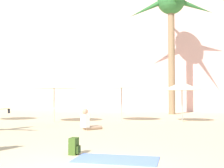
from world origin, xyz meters
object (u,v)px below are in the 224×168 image
object	(u,v)px
cafe_umbrella_3	(54,85)
person_far_right	(88,122)
cafe_umbrella_1	(121,84)
palm_tree_left	(171,10)
beach_towel	(116,160)
cafe_umbrella_5	(182,86)
backpack	(74,146)

from	to	relation	value
cafe_umbrella_3	person_far_right	size ratio (longest dim) A/B	2.79
cafe_umbrella_1	palm_tree_left	bearing A→B (deg)	59.41
beach_towel	cafe_umbrella_1	bearing A→B (deg)	90.06
palm_tree_left	beach_towel	xyz separation A→B (m)	(-4.01, -17.21, -8.49)
cafe_umbrella_5	backpack	bearing A→B (deg)	-115.49
person_far_right	cafe_umbrella_5	bearing A→B (deg)	-0.77
cafe_umbrella_3	backpack	bearing A→B (deg)	-73.24
cafe_umbrella_3	beach_towel	world-z (taller)	cafe_umbrella_3
cafe_umbrella_1	beach_towel	distance (m)	10.64
cafe_umbrella_3	beach_towel	bearing A→B (deg)	-68.46
palm_tree_left	cafe_umbrella_3	bearing A→B (deg)	-135.92
palm_tree_left	cafe_umbrella_5	distance (m)	9.66
palm_tree_left	backpack	distance (m)	19.27
palm_tree_left	beach_towel	size ratio (longest dim) A/B	5.33
beach_towel	cafe_umbrella_5	bearing A→B (deg)	71.13
palm_tree_left	cafe_umbrella_3	distance (m)	12.62
cafe_umbrella_1	cafe_umbrella_3	size ratio (longest dim) A/B	0.94
cafe_umbrella_5	person_far_right	xyz separation A→B (m)	(-4.84, -4.06, -1.72)
cafe_umbrella_1	cafe_umbrella_5	size ratio (longest dim) A/B	1.09
cafe_umbrella_1	backpack	xyz separation A→B (m)	(-1.07, -9.84, -1.97)
beach_towel	person_far_right	distance (m)	6.16
beach_towel	palm_tree_left	bearing A→B (deg)	76.90
cafe_umbrella_1	backpack	distance (m)	10.09
cafe_umbrella_1	cafe_umbrella_5	world-z (taller)	cafe_umbrella_1
cafe_umbrella_3	person_far_right	bearing A→B (deg)	-56.67
person_far_right	cafe_umbrella_1	bearing A→B (deg)	31.75
beach_towel	person_far_right	xyz separation A→B (m)	(-1.40, 5.99, 0.32)
cafe_umbrella_5	person_far_right	size ratio (longest dim) A/B	2.41
cafe_umbrella_1	backpack	bearing A→B (deg)	-96.20
cafe_umbrella_1	person_far_right	xyz separation A→B (m)	(-1.39, -4.43, -1.84)
cafe_umbrella_3	beach_towel	distance (m)	10.58
backpack	person_far_right	xyz separation A→B (m)	(-0.33, 5.41, 0.12)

